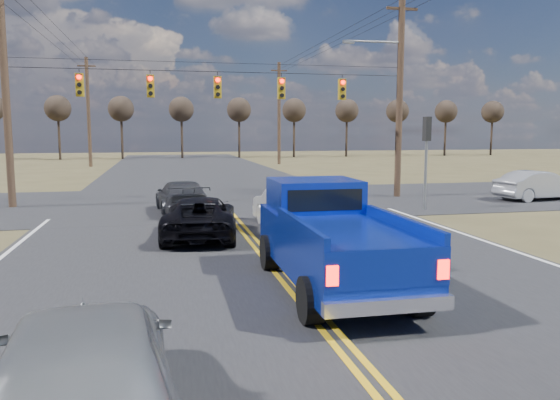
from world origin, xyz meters
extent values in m
plane|color=brown|center=(0.00, 0.00, 0.00)|extent=(160.00, 160.00, 0.00)
cube|color=#28282B|center=(0.00, 10.00, 0.00)|extent=(14.00, 120.00, 0.02)
cube|color=#28282B|center=(0.00, 18.00, 0.00)|extent=(120.00, 12.00, 0.02)
cylinder|color=#473323|center=(-9.00, 18.00, 5.00)|extent=(0.32, 0.32, 10.00)
cylinder|color=#473323|center=(9.00, 18.00, 5.00)|extent=(0.32, 0.32, 10.00)
cube|color=#473323|center=(9.00, 18.00, 9.20)|extent=(1.60, 0.12, 0.12)
cylinder|color=black|center=(0.00, 18.00, 6.00)|extent=(18.00, 0.02, 0.02)
cylinder|color=black|center=(0.00, 18.00, 6.40)|extent=(18.00, 0.02, 0.02)
cube|color=#B28C14|center=(-6.00, 18.00, 5.30)|extent=(0.34, 0.24, 1.00)
cylinder|color=#FF0C05|center=(-6.00, 17.86, 5.63)|extent=(0.20, 0.06, 0.20)
cylinder|color=black|center=(-6.00, 17.86, 5.30)|extent=(0.20, 0.06, 0.20)
cylinder|color=black|center=(-6.00, 17.86, 4.97)|extent=(0.20, 0.06, 0.20)
cube|color=black|center=(-6.00, 17.83, 5.74)|extent=(0.24, 0.14, 0.03)
cube|color=#B28C14|center=(-3.00, 18.00, 5.30)|extent=(0.34, 0.24, 1.00)
cylinder|color=#FF0C05|center=(-3.00, 17.86, 5.63)|extent=(0.20, 0.06, 0.20)
cylinder|color=black|center=(-3.00, 17.86, 5.30)|extent=(0.20, 0.06, 0.20)
cylinder|color=black|center=(-3.00, 17.86, 4.97)|extent=(0.20, 0.06, 0.20)
cube|color=black|center=(-3.00, 17.83, 5.74)|extent=(0.24, 0.14, 0.03)
cube|color=#B28C14|center=(0.00, 18.00, 5.30)|extent=(0.34, 0.24, 1.00)
cylinder|color=#FF0C05|center=(0.00, 17.86, 5.63)|extent=(0.20, 0.06, 0.20)
cylinder|color=black|center=(0.00, 17.86, 5.30)|extent=(0.20, 0.06, 0.20)
cylinder|color=black|center=(0.00, 17.86, 4.97)|extent=(0.20, 0.06, 0.20)
cube|color=black|center=(0.00, 17.83, 5.74)|extent=(0.24, 0.14, 0.03)
cube|color=#B28C14|center=(3.00, 18.00, 5.30)|extent=(0.34, 0.24, 1.00)
cylinder|color=#FF0C05|center=(3.00, 17.86, 5.63)|extent=(0.20, 0.06, 0.20)
cylinder|color=black|center=(3.00, 17.86, 5.30)|extent=(0.20, 0.06, 0.20)
cylinder|color=black|center=(3.00, 17.86, 4.97)|extent=(0.20, 0.06, 0.20)
cube|color=black|center=(3.00, 17.83, 5.74)|extent=(0.24, 0.14, 0.03)
cube|color=#B28C14|center=(6.00, 18.00, 5.30)|extent=(0.34, 0.24, 1.00)
cylinder|color=#FF0C05|center=(6.00, 17.86, 5.63)|extent=(0.20, 0.06, 0.20)
cylinder|color=black|center=(6.00, 17.86, 5.30)|extent=(0.20, 0.06, 0.20)
cylinder|color=black|center=(6.00, 17.86, 4.97)|extent=(0.20, 0.06, 0.20)
cube|color=black|center=(6.00, 17.83, 5.74)|extent=(0.24, 0.14, 0.03)
cylinder|color=slate|center=(8.20, 13.50, 1.60)|extent=(0.12, 0.12, 3.20)
cube|color=black|center=(8.20, 13.50, 3.40)|extent=(0.24, 0.34, 1.00)
cylinder|color=slate|center=(7.60, 18.00, 7.60)|extent=(2.80, 0.10, 0.10)
cube|color=slate|center=(6.30, 18.00, 7.55)|extent=(0.55, 0.22, 0.14)
cylinder|color=#473323|center=(-9.00, 46.00, 5.00)|extent=(0.32, 0.32, 10.00)
cube|color=#473323|center=(-9.00, 46.00, 9.20)|extent=(1.60, 0.12, 0.12)
cylinder|color=#473323|center=(9.00, 46.00, 5.00)|extent=(0.32, 0.32, 10.00)
cube|color=#473323|center=(9.00, 46.00, 9.20)|extent=(1.60, 0.12, 0.12)
cylinder|color=black|center=(8.30, 17.00, 9.30)|extent=(0.02, 58.00, 0.02)
cylinder|color=black|center=(9.00, 17.00, 9.30)|extent=(0.02, 58.00, 0.02)
cylinder|color=black|center=(9.70, 17.00, 9.30)|extent=(0.02, 58.00, 0.02)
cylinder|color=#33261C|center=(-14.00, 60.00, 2.75)|extent=(0.28, 0.28, 5.50)
sphere|color=#2D231C|center=(-14.00, 60.00, 5.90)|extent=(3.00, 3.00, 3.00)
cylinder|color=#33261C|center=(-7.00, 60.00, 2.75)|extent=(0.28, 0.28, 5.50)
sphere|color=#2D231C|center=(-7.00, 60.00, 5.90)|extent=(3.00, 3.00, 3.00)
cylinder|color=#33261C|center=(0.00, 60.00, 2.75)|extent=(0.28, 0.28, 5.50)
sphere|color=#2D231C|center=(0.00, 60.00, 5.90)|extent=(3.00, 3.00, 3.00)
cylinder|color=#33261C|center=(7.00, 60.00, 2.75)|extent=(0.28, 0.28, 5.50)
sphere|color=#2D231C|center=(7.00, 60.00, 5.90)|extent=(3.00, 3.00, 3.00)
cylinder|color=#33261C|center=(14.00, 60.00, 2.75)|extent=(0.28, 0.28, 5.50)
sphere|color=#2D231C|center=(14.00, 60.00, 5.90)|extent=(3.00, 3.00, 3.00)
cylinder|color=#33261C|center=(21.00, 60.00, 2.75)|extent=(0.28, 0.28, 5.50)
sphere|color=#2D231C|center=(21.00, 60.00, 5.90)|extent=(3.00, 3.00, 3.00)
cylinder|color=#33261C|center=(28.00, 60.00, 2.75)|extent=(0.28, 0.28, 5.50)
sphere|color=#2D231C|center=(28.00, 60.00, 5.90)|extent=(3.00, 3.00, 3.00)
cylinder|color=#33261C|center=(35.00, 60.00, 2.75)|extent=(0.28, 0.28, 5.50)
sphere|color=#2D231C|center=(35.00, 60.00, 5.90)|extent=(3.00, 3.00, 3.00)
cylinder|color=#33261C|center=(42.00, 60.00, 2.75)|extent=(0.28, 0.28, 5.50)
sphere|color=#2D231C|center=(42.00, 60.00, 5.90)|extent=(3.00, 3.00, 3.00)
cylinder|color=black|center=(-0.20, 1.28, 0.42)|extent=(0.35, 0.85, 0.84)
cylinder|color=black|center=(1.80, 1.26, 0.42)|extent=(0.35, 0.85, 0.84)
cylinder|color=black|center=(-0.17, 5.08, 0.42)|extent=(0.35, 0.85, 0.84)
cylinder|color=black|center=(1.84, 5.06, 0.42)|extent=(0.35, 0.85, 0.84)
cube|color=#0F28A5|center=(0.82, 3.17, 0.95)|extent=(2.16, 5.72, 1.06)
cube|color=#0F28A5|center=(0.83, 4.70, 1.82)|extent=(1.97, 1.81, 0.76)
cube|color=black|center=(0.82, 3.83, 1.82)|extent=(1.69, 0.08, 0.47)
cube|color=#0F28A5|center=(-0.20, 2.07, 1.58)|extent=(0.14, 3.48, 0.21)
cube|color=#0F28A5|center=(1.81, 2.06, 1.58)|extent=(0.14, 3.48, 0.21)
cube|color=#0F28A5|center=(0.79, 0.34, 1.16)|extent=(2.11, 0.10, 0.63)
cube|color=silver|center=(0.79, 0.27, 0.58)|extent=(2.17, 0.21, 0.23)
cube|color=#FF0C05|center=(-0.14, 0.31, 1.11)|extent=(0.19, 0.07, 0.32)
cube|color=#FF0C05|center=(1.72, 0.29, 1.11)|extent=(0.19, 0.07, 0.32)
imported|color=gray|center=(-3.50, -1.75, 0.81)|extent=(2.30, 4.89, 1.62)
imported|color=black|center=(-1.50, 9.45, 0.65)|extent=(2.67, 4.88, 1.30)
imported|color=silver|center=(1.59, 10.25, 0.74)|extent=(1.90, 4.60, 1.48)
imported|color=#36373B|center=(-1.85, 14.73, 0.66)|extent=(2.22, 4.70, 1.32)
imported|color=#A5A7AD|center=(15.08, 15.35, 0.71)|extent=(2.12, 4.47, 1.41)
camera|label=1|loc=(-2.67, -7.48, 3.31)|focal=35.00mm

